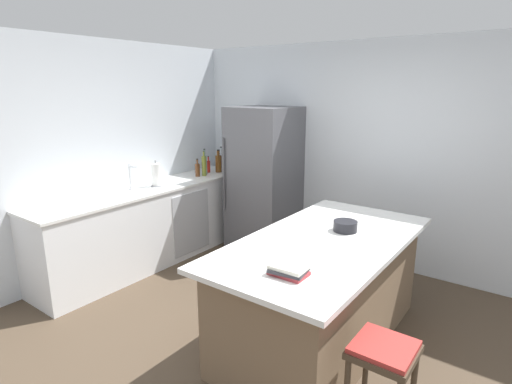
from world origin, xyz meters
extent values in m
plane|color=#4C3D2D|center=(0.00, 0.00, 0.00)|extent=(7.20, 7.20, 0.00)
cube|color=silver|center=(0.00, 2.25, 1.30)|extent=(6.00, 0.10, 2.60)
cube|color=silver|center=(-2.45, 0.00, 1.30)|extent=(0.10, 6.00, 2.60)
cube|color=white|center=(-2.09, 0.66, 0.45)|extent=(0.62, 2.87, 0.90)
cube|color=white|center=(-2.09, 0.66, 0.92)|extent=(0.65, 2.90, 0.03)
cube|color=#B2B5BA|center=(-1.77, 1.02, 0.45)|extent=(0.01, 0.60, 0.76)
cube|color=#7A6047|center=(0.34, 0.42, 0.43)|extent=(0.94, 1.95, 0.86)
cube|color=white|center=(0.34, 0.42, 0.88)|extent=(1.10, 2.15, 0.04)
cube|color=#56565B|center=(-1.25, 1.83, 0.92)|extent=(0.76, 0.75, 1.85)
cylinder|color=#4C4C51|center=(-1.59, 1.43, 1.02)|extent=(0.02, 0.02, 0.92)
cylinder|color=#473828|center=(0.94, -0.12, 0.28)|extent=(0.04, 0.04, 0.57)
cube|color=#473828|center=(1.09, -0.27, 0.59)|extent=(0.36, 0.36, 0.04)
cube|color=#B2332D|center=(1.09, -0.27, 0.62)|extent=(0.34, 0.34, 0.03)
cylinder|color=silver|center=(-2.15, 0.45, 0.94)|extent=(0.05, 0.05, 0.02)
cylinder|color=silver|center=(-2.15, 0.45, 1.09)|extent=(0.02, 0.02, 0.28)
cylinder|color=silver|center=(-2.09, 0.45, 1.21)|extent=(0.14, 0.02, 0.02)
cylinder|color=gray|center=(-2.05, 0.75, 0.94)|extent=(0.14, 0.14, 0.01)
cylinder|color=white|center=(-2.05, 0.75, 1.07)|extent=(0.11, 0.11, 0.26)
cylinder|color=gray|center=(-2.05, 0.75, 1.22)|extent=(0.02, 0.02, 0.04)
cylinder|color=silver|center=(-2.11, 2.00, 1.05)|extent=(0.07, 0.07, 0.23)
cylinder|color=silver|center=(-2.11, 2.00, 1.20)|extent=(0.03, 0.03, 0.08)
cylinder|color=black|center=(-2.11, 2.00, 1.25)|extent=(0.03, 0.03, 0.01)
cylinder|color=#994C23|center=(-1.99, 1.91, 1.05)|extent=(0.05, 0.05, 0.23)
cylinder|color=#994C23|center=(-1.99, 1.91, 1.20)|extent=(0.02, 0.02, 0.06)
cylinder|color=black|center=(-1.99, 1.91, 1.23)|extent=(0.03, 0.03, 0.01)
cylinder|color=brown|center=(-2.01, 1.82, 1.05)|extent=(0.08, 0.08, 0.23)
cylinder|color=brown|center=(-2.01, 1.82, 1.20)|extent=(0.04, 0.04, 0.07)
cylinder|color=black|center=(-2.01, 1.82, 1.24)|extent=(0.04, 0.04, 0.01)
cylinder|color=red|center=(-2.11, 1.72, 1.01)|extent=(0.05, 0.05, 0.16)
cylinder|color=red|center=(-2.11, 1.72, 1.12)|extent=(0.02, 0.02, 0.06)
cylinder|color=black|center=(-2.11, 1.72, 1.15)|extent=(0.02, 0.02, 0.01)
cylinder|color=#8CB79E|center=(-2.09, 1.62, 1.05)|extent=(0.06, 0.06, 0.24)
cylinder|color=#8CB79E|center=(-2.09, 1.62, 1.22)|extent=(0.03, 0.03, 0.09)
cylinder|color=black|center=(-2.09, 1.62, 1.27)|extent=(0.03, 0.03, 0.01)
cylinder|color=olive|center=(-2.01, 1.52, 1.06)|extent=(0.06, 0.06, 0.26)
cylinder|color=olive|center=(-2.01, 1.52, 1.22)|extent=(0.02, 0.02, 0.07)
cylinder|color=black|center=(-2.01, 1.52, 1.26)|extent=(0.02, 0.02, 0.01)
cylinder|color=#5B3319|center=(-2.05, 1.44, 1.02)|extent=(0.06, 0.06, 0.17)
cylinder|color=#5B3319|center=(-2.05, 1.44, 1.13)|extent=(0.03, 0.03, 0.06)
cylinder|color=black|center=(-2.05, 1.44, 1.16)|extent=(0.03, 0.03, 0.01)
cube|color=#A83338|center=(0.45, -0.29, 0.91)|extent=(0.24, 0.16, 0.02)
cube|color=#2D2D33|center=(0.45, -0.29, 0.94)|extent=(0.25, 0.21, 0.02)
cube|color=silver|center=(0.45, -0.29, 0.96)|extent=(0.24, 0.18, 0.02)
cylinder|color=black|center=(0.39, 0.70, 0.94)|extent=(0.20, 0.20, 0.09)
camera|label=1|loc=(1.73, -2.38, 2.08)|focal=28.78mm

